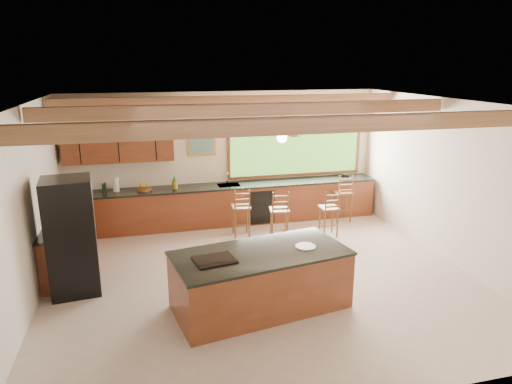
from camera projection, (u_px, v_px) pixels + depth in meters
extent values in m
plane|color=#BAA89A|center=(261.00, 277.00, 7.97)|extent=(7.20, 7.20, 0.00)
cube|color=beige|center=(226.00, 157.00, 10.59)|extent=(7.20, 0.04, 3.00)
cube|color=beige|center=(344.00, 284.00, 4.52)|extent=(7.20, 0.04, 3.00)
cube|color=beige|center=(25.00, 212.00, 6.71)|extent=(0.04, 6.50, 3.00)
cube|color=beige|center=(450.00, 182.00, 8.40)|extent=(0.04, 6.50, 3.00)
cube|color=#9A6E4D|center=(261.00, 103.00, 7.15)|extent=(7.20, 6.50, 0.04)
cube|color=#A77753|center=(294.00, 125.00, 5.69)|extent=(7.10, 0.15, 0.22)
cube|color=#A77753|center=(254.00, 109.00, 7.65)|extent=(7.10, 0.15, 0.22)
cube|color=#A77753|center=(233.00, 101.00, 9.33)|extent=(7.10, 0.15, 0.22)
cube|color=brown|center=(119.00, 146.00, 9.75)|extent=(2.30, 0.35, 0.70)
cube|color=#EFE3CE|center=(116.00, 118.00, 9.52)|extent=(2.60, 0.50, 0.48)
cylinder|color=#FFEABF|center=(82.00, 130.00, 9.42)|extent=(0.10, 0.10, 0.01)
cylinder|color=#FFEABF|center=(151.00, 128.00, 9.75)|extent=(0.10, 0.10, 0.01)
cube|color=#7CB841|center=(296.00, 147.00, 10.91)|extent=(3.20, 0.04, 1.30)
cube|color=#BE903A|center=(202.00, 143.00, 10.33)|extent=(0.64, 0.03, 0.54)
cube|color=#447B5A|center=(202.00, 144.00, 10.32)|extent=(0.54, 0.01, 0.44)
cube|color=brown|center=(229.00, 205.00, 10.56)|extent=(7.00, 0.65, 0.88)
cube|color=black|center=(229.00, 186.00, 10.43)|extent=(7.04, 0.69, 0.04)
cube|color=brown|center=(70.00, 243.00, 8.34)|extent=(0.65, 2.35, 0.88)
cube|color=black|center=(67.00, 219.00, 8.21)|extent=(0.69, 2.39, 0.04)
cube|color=black|center=(262.00, 208.00, 10.42)|extent=(0.60, 0.02, 0.78)
cube|color=silver|center=(229.00, 186.00, 10.43)|extent=(0.50, 0.38, 0.03)
cylinder|color=silver|center=(227.00, 177.00, 10.57)|extent=(0.03, 0.03, 0.30)
cylinder|color=silver|center=(228.00, 172.00, 10.45)|extent=(0.03, 0.20, 0.03)
cylinder|color=silver|center=(116.00, 185.00, 9.84)|extent=(0.13, 0.13, 0.32)
cylinder|color=#183C18|center=(103.00, 187.00, 9.88)|extent=(0.05, 0.05, 0.18)
cylinder|color=#183C18|center=(105.00, 187.00, 9.91)|extent=(0.05, 0.05, 0.19)
cube|color=black|center=(345.00, 175.00, 11.18)|extent=(0.22, 0.20, 0.08)
cube|color=brown|center=(261.00, 281.00, 6.89)|extent=(2.73, 1.61, 0.87)
cube|color=black|center=(261.00, 253.00, 6.77)|extent=(2.77, 1.65, 0.04)
cube|color=black|center=(214.00, 260.00, 6.48)|extent=(0.64, 0.55, 0.02)
cylinder|color=silver|center=(305.00, 246.00, 6.96)|extent=(0.32, 0.32, 0.02)
cube|color=black|center=(71.00, 237.00, 7.24)|extent=(0.81, 0.79, 1.90)
cube|color=silver|center=(96.00, 235.00, 7.33)|extent=(0.03, 0.05, 1.75)
cube|color=brown|center=(241.00, 207.00, 9.73)|extent=(0.41, 0.41, 0.04)
cylinder|color=brown|center=(236.00, 225.00, 9.65)|extent=(0.04, 0.04, 0.63)
cylinder|color=brown|center=(250.00, 223.00, 9.72)|extent=(0.04, 0.04, 0.63)
cylinder|color=brown|center=(233.00, 220.00, 9.93)|extent=(0.04, 0.04, 0.63)
cylinder|color=brown|center=(246.00, 219.00, 10.00)|extent=(0.04, 0.04, 0.63)
cube|color=brown|center=(279.00, 210.00, 9.47)|extent=(0.46, 0.46, 0.04)
cylinder|color=brown|center=(274.00, 229.00, 9.38)|extent=(0.04, 0.04, 0.65)
cylinder|color=brown|center=(289.00, 227.00, 9.45)|extent=(0.04, 0.04, 0.65)
cylinder|color=brown|center=(270.00, 224.00, 9.67)|extent=(0.04, 0.04, 0.65)
cylinder|color=brown|center=(284.00, 222.00, 9.74)|extent=(0.04, 0.04, 0.65)
cube|color=brown|center=(343.00, 192.00, 10.68)|extent=(0.44, 0.44, 0.04)
cylinder|color=brown|center=(338.00, 209.00, 10.59)|extent=(0.04, 0.04, 0.67)
cylinder|color=brown|center=(351.00, 208.00, 10.66)|extent=(0.04, 0.04, 0.67)
cylinder|color=brown|center=(333.00, 205.00, 10.89)|extent=(0.04, 0.04, 0.67)
cylinder|color=brown|center=(345.00, 204.00, 10.97)|extent=(0.04, 0.04, 0.67)
cube|color=brown|center=(329.00, 208.00, 9.74)|extent=(0.38, 0.38, 0.04)
cylinder|color=brown|center=(325.00, 225.00, 9.66)|extent=(0.04, 0.04, 0.61)
cylinder|color=brown|center=(338.00, 224.00, 9.73)|extent=(0.04, 0.04, 0.61)
cylinder|color=brown|center=(319.00, 220.00, 9.93)|extent=(0.04, 0.04, 0.61)
cylinder|color=brown|center=(332.00, 219.00, 10.00)|extent=(0.04, 0.04, 0.61)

